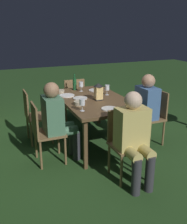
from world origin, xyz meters
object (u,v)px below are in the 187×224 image
chair_side_left_a (153,114)px  wine_glass_b (107,88)px  person_in_mustard (134,135)px  person_in_green (57,118)px  chair_side_right_b (34,114)px  dining_table (94,102)px  plate_a (96,90)px  person_in_blue (143,107)px  chair_head_far (73,98)px  plate_c (67,95)px  bowl_olives (60,91)px  bowl_bread (79,103)px  plate_d (80,98)px  lantern_centerpiece (98,91)px  chair_side_right_a (44,131)px  wine_glass_a (82,103)px  plate_b (109,109)px  chair_head_near (126,140)px  green_bottle_on_table (75,84)px  wine_glass_c (81,85)px

chair_side_left_a → wine_glass_b: (0.50, 0.59, 0.38)m
person_in_mustard → person_in_green: same height
chair_side_right_b → dining_table: bearing=-112.8°
plate_a → person_in_blue: bearing=-151.2°
chair_side_left_a → chair_head_far: 1.70m
chair_side_left_a → plate_c: 1.44m
chair_head_far → bowl_olives: chair_head_far is taller
chair_head_far → person_in_mustard: bearing=180.0°
person_in_mustard → bowl_bread: bearing=16.7°
person_in_blue → bowl_olives: 1.44m
person_in_blue → chair_head_far: person_in_blue is taller
person_in_mustard → person_in_green: (0.90, 0.69, 0.00)m
dining_table → plate_c: 0.48m
dining_table → plate_d: (0.08, 0.20, 0.06)m
person_in_green → bowl_olives: (0.94, -0.31, 0.13)m
chair_head_far → person_in_green: bearing=154.4°
lantern_centerpiece → plate_a: (0.55, -0.19, -0.14)m
chair_side_right_a → bowl_bread: bearing=-75.3°
chair_side_left_a → wine_glass_a: (-0.14, 1.26, 0.38)m
plate_c → plate_d: (-0.24, -0.15, 0.00)m
person_in_green → chair_side_right_b: bearing=14.7°
plate_b → chair_side_right_a: bearing=76.6°
chair_side_left_a → wine_glass_b: size_ratio=5.15×
chair_head_far → person_in_mustard: (-2.35, 0.00, 0.15)m
person_in_blue → wine_glass_b: person_in_blue is taller
chair_side_right_a → plate_c: bearing=-38.0°
chair_head_near → chair_side_right_a: (0.70, 0.89, 0.00)m
person_in_green → chair_side_left_a: bearing=-90.0°
chair_head_near → bowl_olives: 1.71m
lantern_centerpiece → plate_c: size_ratio=1.05×
chair_head_far → chair_head_near: (-2.15, 0.00, 0.00)m
chair_side_left_a → plate_d: (0.45, 1.08, 0.27)m
bowl_olives → wine_glass_a: bearing=-179.5°
green_bottle_on_table → wine_glass_c: bearing=-153.2°
person_in_green → wine_glass_a: person_in_green is taller
green_bottle_on_table → wine_glass_b: green_bottle_on_table is taller
dining_table → bowl_bread: (-0.22, 0.32, 0.08)m
dining_table → wine_glass_c: wine_glass_c is taller
person_in_green → wine_glass_c: size_ratio=6.80×
wine_glass_a → bowl_bread: wine_glass_a is taller
dining_table → wine_glass_c: (0.52, 0.02, 0.17)m
chair_side_left_a → chair_side_right_b: (0.75, 1.78, 0.00)m
plate_b → plate_c: bearing=20.8°
wine_glass_c → plate_d: wine_glass_c is taller
chair_side_right_a → green_bottle_on_table: size_ratio=3.00×
dining_table → bowl_bread: bowl_bread is taller
chair_side_left_a → person_in_blue: 0.25m
chair_head_near → green_bottle_on_table: size_ratio=3.00×
plate_d → chair_side_left_a: bearing=-112.6°
chair_head_near → plate_c: chair_head_near is taller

